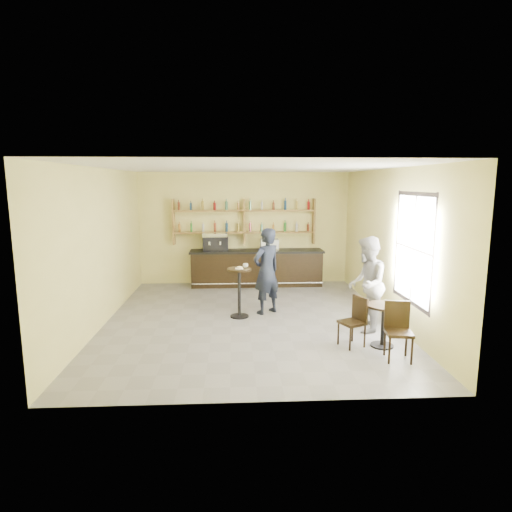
{
  "coord_description": "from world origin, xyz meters",
  "views": [
    {
      "loc": [
        -0.31,
        -8.8,
        2.89
      ],
      "look_at": [
        0.2,
        0.8,
        1.25
      ],
      "focal_mm": 30.0,
      "sensor_mm": 36.0,
      "label": 1
    }
  ],
  "objects_px": {
    "man_main": "(266,271)",
    "espresso_machine": "(215,242)",
    "chair_south": "(399,332)",
    "bar_counter": "(257,268)",
    "pedestal_table": "(239,293)",
    "chair_west": "(352,322)",
    "cafe_table": "(383,326)",
    "patron_second": "(367,284)",
    "pastry_case": "(269,245)"
  },
  "relations": [
    {
      "from": "pastry_case",
      "to": "chair_south",
      "type": "bearing_deg",
      "value": -74.35
    },
    {
      "from": "espresso_machine",
      "to": "man_main",
      "type": "bearing_deg",
      "value": -71.71
    },
    {
      "from": "chair_west",
      "to": "cafe_table",
      "type": "bearing_deg",
      "value": 60.36
    },
    {
      "from": "pastry_case",
      "to": "chair_south",
      "type": "xyz_separation_m",
      "value": [
        1.68,
        -5.38,
        -0.69
      ]
    },
    {
      "from": "bar_counter",
      "to": "cafe_table",
      "type": "relative_size",
      "value": 4.87
    },
    {
      "from": "bar_counter",
      "to": "chair_west",
      "type": "height_order",
      "value": "bar_counter"
    },
    {
      "from": "espresso_machine",
      "to": "pedestal_table",
      "type": "height_order",
      "value": "espresso_machine"
    },
    {
      "from": "bar_counter",
      "to": "cafe_table",
      "type": "bearing_deg",
      "value": -67.35
    },
    {
      "from": "pastry_case",
      "to": "chair_south",
      "type": "distance_m",
      "value": 5.68
    },
    {
      "from": "espresso_machine",
      "to": "cafe_table",
      "type": "distance_m",
      "value": 5.8
    },
    {
      "from": "pastry_case",
      "to": "espresso_machine",
      "type": "bearing_deg",
      "value": 178.27
    },
    {
      "from": "espresso_machine",
      "to": "chair_south",
      "type": "distance_m",
      "value": 6.32
    },
    {
      "from": "espresso_machine",
      "to": "cafe_table",
      "type": "height_order",
      "value": "espresso_machine"
    },
    {
      "from": "pastry_case",
      "to": "man_main",
      "type": "relative_size",
      "value": 0.27
    },
    {
      "from": "bar_counter",
      "to": "chair_west",
      "type": "bearing_deg",
      "value": -73.02
    },
    {
      "from": "chair_south",
      "to": "patron_second",
      "type": "relative_size",
      "value": 0.51
    },
    {
      "from": "bar_counter",
      "to": "man_main",
      "type": "xyz_separation_m",
      "value": [
        0.07,
        -2.68,
        0.45
      ]
    },
    {
      "from": "man_main",
      "to": "pastry_case",
      "type": "bearing_deg",
      "value": -132.2
    },
    {
      "from": "man_main",
      "to": "chair_west",
      "type": "relative_size",
      "value": 2.15
    },
    {
      "from": "bar_counter",
      "to": "espresso_machine",
      "type": "height_order",
      "value": "espresso_machine"
    },
    {
      "from": "pedestal_table",
      "to": "pastry_case",
      "type": "bearing_deg",
      "value": 72.97
    },
    {
      "from": "cafe_table",
      "to": "bar_counter",
      "type": "bearing_deg",
      "value": 112.65
    },
    {
      "from": "chair_south",
      "to": "bar_counter",
      "type": "bearing_deg",
      "value": 118.63
    },
    {
      "from": "man_main",
      "to": "cafe_table",
      "type": "xyz_separation_m",
      "value": [
        1.92,
        -2.11,
        -0.58
      ]
    },
    {
      "from": "pastry_case",
      "to": "bar_counter",
      "type": "bearing_deg",
      "value": 178.27
    },
    {
      "from": "bar_counter",
      "to": "chair_south",
      "type": "bearing_deg",
      "value": -69.19
    },
    {
      "from": "pastry_case",
      "to": "cafe_table",
      "type": "distance_m",
      "value": 5.12
    },
    {
      "from": "cafe_table",
      "to": "patron_second",
      "type": "bearing_deg",
      "value": 93.56
    },
    {
      "from": "bar_counter",
      "to": "patron_second",
      "type": "height_order",
      "value": "patron_second"
    },
    {
      "from": "pastry_case",
      "to": "cafe_table",
      "type": "bearing_deg",
      "value": -72.86
    },
    {
      "from": "man_main",
      "to": "cafe_table",
      "type": "height_order",
      "value": "man_main"
    },
    {
      "from": "man_main",
      "to": "espresso_machine",
      "type": "bearing_deg",
      "value": -101.12
    },
    {
      "from": "chair_south",
      "to": "man_main",
      "type": "bearing_deg",
      "value": 133.92
    },
    {
      "from": "cafe_table",
      "to": "chair_west",
      "type": "distance_m",
      "value": 0.56
    },
    {
      "from": "chair_west",
      "to": "espresso_machine",
      "type": "bearing_deg",
      "value": -175.5
    },
    {
      "from": "pastry_case",
      "to": "cafe_table",
      "type": "relative_size",
      "value": 0.67
    },
    {
      "from": "man_main",
      "to": "patron_second",
      "type": "height_order",
      "value": "man_main"
    },
    {
      "from": "pedestal_table",
      "to": "patron_second",
      "type": "distance_m",
      "value": 2.7
    },
    {
      "from": "bar_counter",
      "to": "espresso_machine",
      "type": "relative_size",
      "value": 5.44
    },
    {
      "from": "bar_counter",
      "to": "pedestal_table",
      "type": "relative_size",
      "value": 3.48
    },
    {
      "from": "man_main",
      "to": "chair_west",
      "type": "bearing_deg",
      "value": 87.69
    },
    {
      "from": "pedestal_table",
      "to": "chair_south",
      "type": "bearing_deg",
      "value": -43.47
    },
    {
      "from": "pedestal_table",
      "to": "patron_second",
      "type": "relative_size",
      "value": 0.57
    },
    {
      "from": "bar_counter",
      "to": "chair_west",
      "type": "distance_m",
      "value": 4.95
    },
    {
      "from": "patron_second",
      "to": "espresso_machine",
      "type": "bearing_deg",
      "value": -121.68
    },
    {
      "from": "espresso_machine",
      "to": "cafe_table",
      "type": "relative_size",
      "value": 0.89
    },
    {
      "from": "pedestal_table",
      "to": "patron_second",
      "type": "bearing_deg",
      "value": -21.82
    },
    {
      "from": "bar_counter",
      "to": "chair_west",
      "type": "xyz_separation_m",
      "value": [
        1.45,
        -4.73,
        -0.06
      ]
    },
    {
      "from": "chair_west",
      "to": "bar_counter",
      "type": "bearing_deg",
      "value": 172.53
    },
    {
      "from": "bar_counter",
      "to": "espresso_machine",
      "type": "distance_m",
      "value": 1.4
    }
  ]
}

